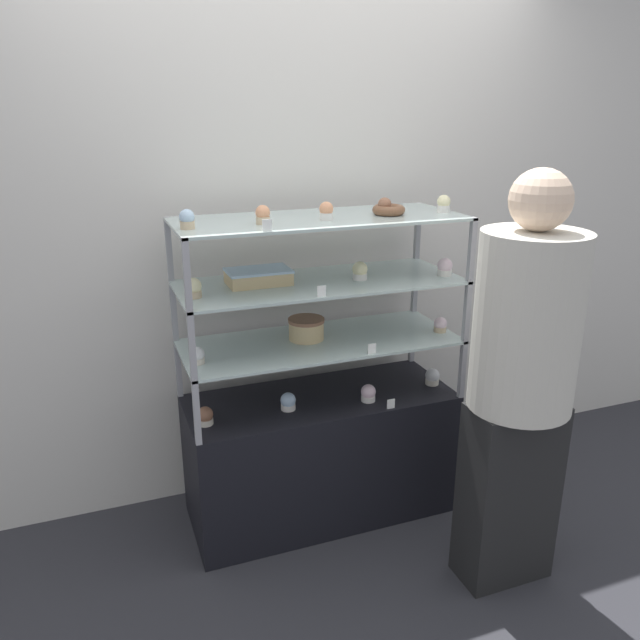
{
  "coord_description": "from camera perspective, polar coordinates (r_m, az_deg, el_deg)",
  "views": [
    {
      "loc": [
        -0.91,
        -2.41,
        1.84
      ],
      "look_at": [
        0.0,
        0.0,
        0.97
      ],
      "focal_mm": 35.0,
      "sensor_mm": 36.0,
      "label": 1
    }
  ],
  "objects": [
    {
      "name": "ground_plane",
      "position": [
        3.17,
        -0.0,
        -16.86
      ],
      "size": [
        20.0,
        20.0,
        0.0
      ],
      "primitive_type": "plane",
      "color": "#2D2D33"
    },
    {
      "name": "back_wall",
      "position": [
        3.0,
        -2.66,
        8.22
      ],
      "size": [
        8.0,
        0.05,
        2.6
      ],
      "color": "silver",
      "rests_on": "ground_plane"
    },
    {
      "name": "display_base",
      "position": [
        3.0,
        -0.0,
        -12.18
      ],
      "size": [
        1.21,
        0.49,
        0.6
      ],
      "color": "black",
      "rests_on": "ground_plane"
    },
    {
      "name": "display_riser_lower",
      "position": [
        2.76,
        -0.0,
        -2.2
      ],
      "size": [
        1.21,
        0.49,
        0.27
      ],
      "color": "#99999E",
      "rests_on": "display_base"
    },
    {
      "name": "display_riser_middle",
      "position": [
        2.68,
        -0.0,
        3.26
      ],
      "size": [
        1.21,
        0.49,
        0.27
      ],
      "color": "#99999E",
      "rests_on": "display_riser_lower"
    },
    {
      "name": "display_riser_upper",
      "position": [
        2.62,
        -0.0,
        9.01
      ],
      "size": [
        1.21,
        0.49,
        0.27
      ],
      "color": "#99999E",
      "rests_on": "display_riser_middle"
    },
    {
      "name": "layer_cake_centerpiece",
      "position": [
        2.76,
        -1.26,
        -0.8
      ],
      "size": [
        0.16,
        0.16,
        0.1
      ],
      "color": "#DBBC84",
      "rests_on": "display_riser_lower"
    },
    {
      "name": "sheet_cake_frosted",
      "position": [
        2.63,
        -5.65,
        3.97
      ],
      "size": [
        0.27,
        0.17,
        0.06
      ],
      "color": "#DBBC84",
      "rests_on": "display_riser_middle"
    },
    {
      "name": "cupcake_0",
      "position": [
        2.65,
        -10.45,
        -8.65
      ],
      "size": [
        0.07,
        0.07,
        0.08
      ],
      "color": "beige",
      "rests_on": "display_base"
    },
    {
      "name": "cupcake_1",
      "position": [
        2.73,
        -2.93,
        -7.48
      ],
      "size": [
        0.07,
        0.07,
        0.08
      ],
      "color": "white",
      "rests_on": "display_base"
    },
    {
      "name": "cupcake_2",
      "position": [
        2.81,
        4.44,
        -6.7
      ],
      "size": [
        0.07,
        0.07,
        0.08
      ],
      "color": "white",
      "rests_on": "display_base"
    },
    {
      "name": "cupcake_3",
      "position": [
        3.02,
        10.23,
        -5.15
      ],
      "size": [
        0.07,
        0.07,
        0.08
      ],
      "color": "beige",
      "rests_on": "display_base"
    },
    {
      "name": "price_tag_0",
      "position": [
        2.76,
        6.5,
        -7.63
      ],
      "size": [
        0.04,
        0.0,
        0.04
      ],
      "color": "white",
      "rests_on": "display_base"
    },
    {
      "name": "cupcake_4",
      "position": [
        2.55,
        -11.16,
        -3.22
      ],
      "size": [
        0.06,
        0.06,
        0.07
      ],
      "color": "beige",
      "rests_on": "display_riser_lower"
    },
    {
      "name": "cupcake_5",
      "position": [
        2.91,
        10.94,
        -0.44
      ],
      "size": [
        0.06,
        0.06,
        0.07
      ],
      "color": "#CCB28C",
      "rests_on": "display_riser_lower"
    },
    {
      "name": "price_tag_1",
      "position": [
        2.61,
        4.78,
        -2.63
      ],
      "size": [
        0.04,
        0.0,
        0.04
      ],
      "color": "white",
      "rests_on": "display_riser_lower"
    },
    {
      "name": "cupcake_6",
      "position": [
        2.47,
        -11.52,
        2.86
      ],
      "size": [
        0.07,
        0.07,
        0.08
      ],
      "color": "#CCB28C",
      "rests_on": "display_riser_middle"
    },
    {
      "name": "cupcake_7",
      "position": [
        2.69,
        3.67,
        4.49
      ],
      "size": [
        0.07,
        0.07,
        0.08
      ],
      "color": "white",
      "rests_on": "display_riser_middle"
    },
    {
      "name": "cupcake_8",
      "position": [
        2.81,
        11.34,
        4.75
      ],
      "size": [
        0.07,
        0.07,
        0.08
      ],
      "color": "white",
      "rests_on": "display_riser_middle"
    },
    {
      "name": "price_tag_2",
      "position": [
        2.44,
        0.15,
        2.65
      ],
      "size": [
        0.04,
        0.0,
        0.04
      ],
      "color": "white",
      "rests_on": "display_riser_middle"
    },
    {
      "name": "cupcake_9",
      "position": [
        2.4,
        -12.06,
        8.99
      ],
      "size": [
        0.06,
        0.06,
        0.07
      ],
      "color": "#CCB28C",
      "rests_on": "display_riser_upper"
    },
    {
      "name": "cupcake_10",
      "position": [
        2.46,
        -5.25,
        9.55
      ],
      "size": [
        0.06,
        0.06,
        0.07
      ],
      "color": "#CCB28C",
      "rests_on": "display_riser_upper"
    },
    {
      "name": "cupcake_11",
      "position": [
        2.54,
        0.63,
        9.92
      ],
      "size": [
        0.06,
        0.06,
        0.07
      ],
      "color": "white",
      "rests_on": "display_riser_upper"
    },
    {
      "name": "cupcake_12",
      "position": [
        2.68,
        5.92,
        10.27
      ],
      "size": [
        0.06,
        0.06,
        0.07
      ],
      "color": "beige",
      "rests_on": "display_riser_upper"
    },
    {
      "name": "cupcake_13",
      "position": [
        2.8,
        11.24,
        10.38
      ],
      "size": [
        0.06,
        0.06,
        0.07
      ],
      "color": "white",
      "rests_on": "display_riser_upper"
    },
    {
      "name": "price_tag_3",
      "position": [
        2.31,
        -4.86,
        8.63
      ],
      "size": [
        0.04,
        0.0,
        0.04
      ],
      "color": "white",
      "rests_on": "display_riser_upper"
    },
    {
      "name": "donut_glazed",
      "position": [
        2.7,
        6.3,
        9.98
      ],
      "size": [
        0.14,
        0.14,
        0.04
      ],
      "color": "brown",
      "rests_on": "display_riser_upper"
    },
    {
      "name": "customer_figure",
      "position": [
        2.47,
        17.87,
        -5.06
      ],
      "size": [
        0.39,
        0.39,
        1.66
      ],
      "color": "black",
      "rests_on": "ground_plane"
    }
  ]
}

